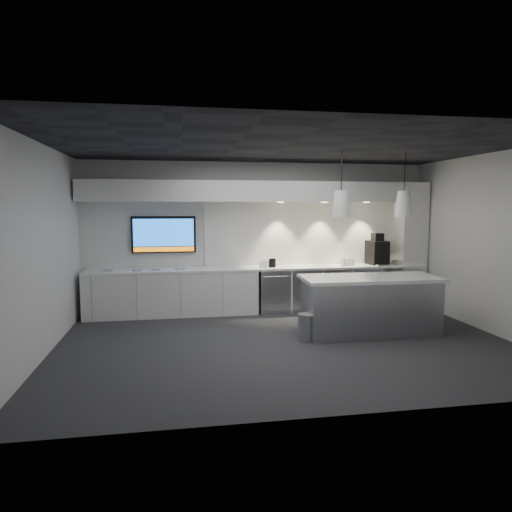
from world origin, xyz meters
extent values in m
plane|color=#2D2D2F|center=(0.00, 0.00, 0.00)|extent=(7.00, 7.00, 0.00)
plane|color=black|center=(0.00, 0.00, 3.00)|extent=(7.00, 7.00, 0.00)
plane|color=silver|center=(0.00, 2.50, 1.50)|extent=(7.00, 0.00, 7.00)
plane|color=silver|center=(0.00, -2.50, 1.50)|extent=(7.00, 0.00, 7.00)
plane|color=silver|center=(-3.50, 0.00, 1.50)|extent=(0.00, 7.00, 7.00)
plane|color=silver|center=(3.50, 0.00, 1.50)|extent=(0.00, 7.00, 7.00)
cube|color=white|center=(0.00, 2.17, 0.88)|extent=(6.80, 0.65, 0.04)
cube|color=white|center=(-1.75, 2.17, 0.43)|extent=(3.30, 0.63, 0.86)
cube|color=#95979D|center=(0.25, 2.17, 0.42)|extent=(0.60, 0.61, 0.85)
cube|color=#95979D|center=(0.88, 2.17, 0.42)|extent=(0.60, 0.61, 0.85)
cube|color=#95979D|center=(1.51, 2.17, 0.42)|extent=(0.60, 0.61, 0.85)
cube|color=#95979D|center=(2.14, 2.17, 0.42)|extent=(0.60, 0.61, 0.85)
cube|color=white|center=(1.20, 2.48, 1.55)|extent=(4.60, 0.03, 1.30)
cube|color=white|center=(0.00, 2.20, 2.40)|extent=(6.90, 0.60, 0.40)
cube|color=white|center=(3.20, 2.20, 1.30)|extent=(0.55, 0.55, 2.60)
cube|color=black|center=(-1.90, 2.45, 1.56)|extent=(1.25, 0.06, 0.72)
cube|color=blue|center=(-1.90, 2.42, 1.60)|extent=(1.17, 0.00, 0.54)
cube|color=orange|center=(-1.90, 2.42, 1.27)|extent=(1.17, 0.00, 0.09)
cube|color=#95979D|center=(1.50, 0.29, 0.45)|extent=(2.18, 0.92, 0.91)
cube|color=white|center=(1.50, 0.29, 0.93)|extent=(2.29, 1.04, 0.05)
cylinder|color=#95979D|center=(0.37, 0.12, 0.21)|extent=(0.33, 0.33, 0.42)
cube|color=black|center=(2.48, 2.20, 1.15)|extent=(0.40, 0.44, 0.50)
cube|color=black|center=(2.48, 2.20, 1.48)|extent=(0.22, 0.22, 0.16)
cube|color=#95979D|center=(2.48, 1.98, 0.92)|extent=(0.29, 0.23, 0.03)
cube|color=black|center=(0.22, 2.10, 0.99)|extent=(0.14, 0.03, 0.18)
cube|color=white|center=(0.05, 2.11, 0.97)|extent=(0.18, 0.06, 0.14)
cube|color=#9E9E9E|center=(-2.94, 2.15, 0.91)|extent=(0.19, 0.19, 0.02)
cube|color=#9E9E9E|center=(-2.39, 2.09, 0.91)|extent=(0.19, 0.19, 0.02)
cube|color=#9E9E9E|center=(-2.03, 2.17, 0.91)|extent=(0.20, 0.20, 0.02)
cube|color=#9E9E9E|center=(-1.59, 2.16, 0.91)|extent=(0.20, 0.20, 0.02)
cone|color=white|center=(0.96, 0.29, 2.15)|extent=(0.30, 0.30, 0.43)
cylinder|color=black|center=(0.96, 0.29, 2.71)|extent=(0.02, 0.02, 0.70)
cone|color=white|center=(2.04, 0.29, 2.15)|extent=(0.30, 0.30, 0.43)
cylinder|color=black|center=(2.04, 0.29, 2.71)|extent=(0.02, 0.02, 0.70)
camera|label=1|loc=(-1.63, -6.71, 2.12)|focal=32.00mm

